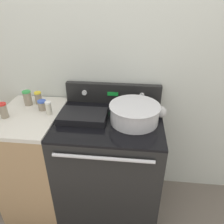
{
  "coord_description": "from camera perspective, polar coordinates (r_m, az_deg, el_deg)",
  "views": [
    {
      "loc": [
        0.17,
        -1.05,
        1.75
      ],
      "look_at": [
        0.02,
        0.33,
        0.97
      ],
      "focal_mm": 35.0,
      "sensor_mm": 36.0,
      "label": 1
    }
  ],
  "objects": [
    {
      "name": "ladle",
      "position": [
        1.68,
        12.63,
        0.09
      ],
      "size": [
        0.09,
        0.29,
        0.09
      ],
      "color": "#B7B7B7",
      "rests_on": "stove_range"
    },
    {
      "name": "control_panel",
      "position": [
        1.83,
        0.32,
        4.9
      ],
      "size": [
        0.79,
        0.07,
        0.17
      ],
      "color": "black",
      "rests_on": "stove_range"
    },
    {
      "name": "casserole_dish",
      "position": [
        1.62,
        -7.64,
        -0.99
      ],
      "size": [
        0.35,
        0.22,
        0.05
      ],
      "color": "black",
      "rests_on": "stove_range"
    },
    {
      "name": "spice_jar_yellow_cap",
      "position": [
        1.9,
        -18.69,
        3.54
      ],
      "size": [
        0.06,
        0.06,
        0.1
      ],
      "color": "gray",
      "rests_on": "side_counter"
    },
    {
      "name": "stove_range",
      "position": [
        1.89,
        -0.68,
        -13.9
      ],
      "size": [
        0.79,
        0.66,
        0.91
      ],
      "color": "black",
      "rests_on": "ground_plane"
    },
    {
      "name": "kitchen_wall",
      "position": [
        1.8,
        0.55,
        13.2
      ],
      "size": [
        8.0,
        0.05,
        2.5
      ],
      "color": "silver",
      "rests_on": "ground_plane"
    },
    {
      "name": "spice_jar_blue_cap",
      "position": [
        1.8,
        -17.76,
        1.74
      ],
      "size": [
        0.07,
        0.07,
        0.08
      ],
      "color": "gray",
      "rests_on": "side_counter"
    },
    {
      "name": "spice_jar_green_cap",
      "position": [
        1.91,
        -21.22,
        3.45
      ],
      "size": [
        0.07,
        0.07,
        0.12
      ],
      "color": "gray",
      "rests_on": "side_counter"
    },
    {
      "name": "spice_jar_white_cap",
      "position": [
        1.71,
        -16.22,
        1.0
      ],
      "size": [
        0.05,
        0.05,
        0.1
      ],
      "color": "beige",
      "rests_on": "side_counter"
    },
    {
      "name": "mixing_bowl",
      "position": [
        1.57,
        5.89,
        -0.08
      ],
      "size": [
        0.37,
        0.37,
        0.14
      ],
      "color": "silver",
      "rests_on": "stove_range"
    },
    {
      "name": "spice_jar_red_cap",
      "position": [
        1.78,
        -26.5,
        0.37
      ],
      "size": [
        0.06,
        0.06,
        0.12
      ],
      "color": "gray",
      "rests_on": "side_counter"
    },
    {
      "name": "side_counter",
      "position": [
        2.05,
        -18.93,
        -11.73
      ],
      "size": [
        0.47,
        0.63,
        0.92
      ],
      "color": "tan",
      "rests_on": "ground_plane"
    }
  ]
}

